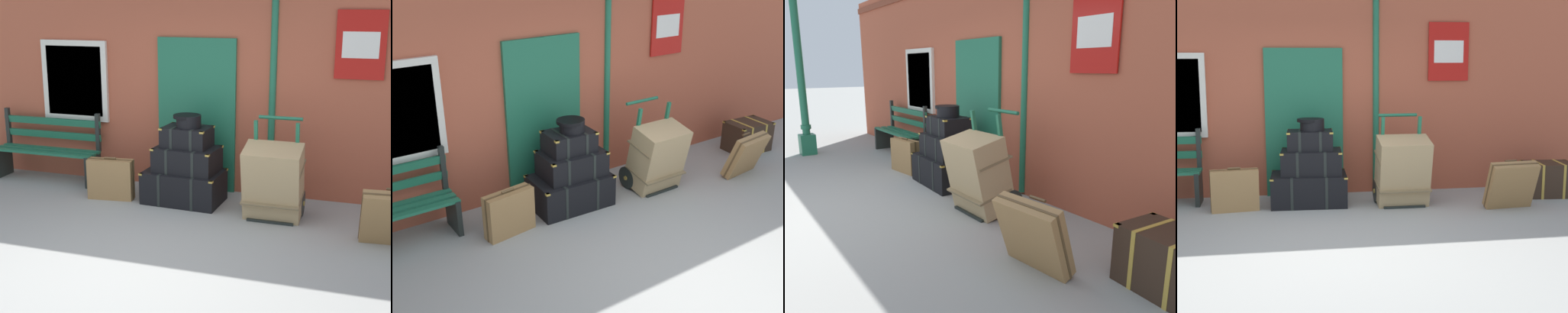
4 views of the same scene
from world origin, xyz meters
TOP-DOWN VIEW (x-y plane):
  - ground_plane at (0.00, 0.00)m, footprint 60.00×60.00m
  - brick_facade at (-0.02, 2.60)m, footprint 10.40×0.35m
  - lamp_post at (-3.45, 0.63)m, footprint 0.28×0.28m
  - platform_bench at (-2.36, 2.16)m, footprint 1.60×0.43m
  - steamer_trunk_base at (-0.13, 1.84)m, footprint 1.04×0.70m
  - steamer_trunk_middle at (-0.09, 1.85)m, footprint 0.85×0.61m
  - steamer_trunk_top at (-0.10, 1.89)m, footprint 0.63×0.48m
  - round_hatbox at (-0.08, 1.87)m, footprint 0.36×0.34m
  - porters_trolley at (1.10, 1.73)m, footprint 0.71×0.56m
  - large_brown_trunk at (1.10, 1.56)m, footprint 0.70×0.62m
  - suitcase_caramel at (2.47, 1.15)m, footprint 0.67×0.42m
  - suitcase_olive at (-1.10, 1.65)m, footprint 0.62×0.26m
  - corner_trunk at (3.29, 1.79)m, footprint 0.73×0.55m

SIDE VIEW (x-z plane):
  - ground_plane at x=0.00m, z-range 0.00..0.00m
  - steamer_trunk_base at x=-0.13m, z-range 0.00..0.42m
  - corner_trunk at x=3.29m, z-range 0.00..0.48m
  - suitcase_olive at x=-1.10m, z-range -0.02..0.56m
  - porters_trolley at x=1.10m, z-range -0.33..0.88m
  - suitcase_caramel at x=2.47m, z-range 0.00..0.65m
  - platform_bench at x=-2.36m, z-range -0.06..0.95m
  - large_brown_trunk at x=1.10m, z-range 0.00..0.96m
  - steamer_trunk_middle at x=-0.09m, z-range 0.42..0.74m
  - steamer_trunk_top at x=-0.10m, z-range 0.74..1.00m
  - round_hatbox at x=-0.08m, z-range 1.01..1.18m
  - lamp_post at x=-3.45m, z-range -0.36..2.72m
  - brick_facade at x=-0.02m, z-range 0.00..3.20m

